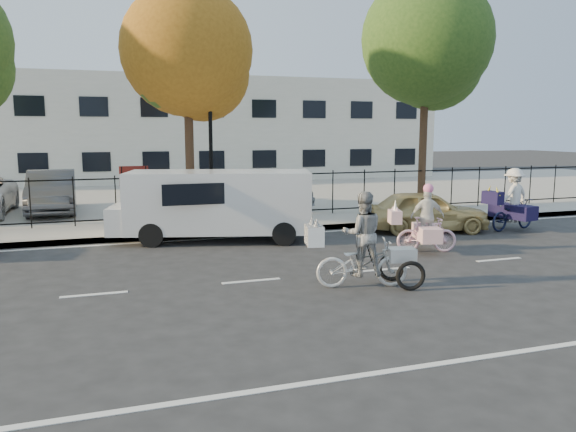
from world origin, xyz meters
name	(u,v)px	position (x,y,z in m)	size (l,w,h in m)	color
ground	(251,281)	(0.00, 0.00, 0.00)	(120.00, 120.00, 0.00)	#333334
road_markings	(251,281)	(0.00, 0.00, 0.01)	(60.00, 9.52, 0.01)	silver
curb	(207,234)	(0.00, 5.05, 0.07)	(60.00, 0.10, 0.15)	#A8A399
sidewalk	(200,228)	(0.00, 6.10, 0.07)	(60.00, 2.20, 0.15)	#A8A399
parking_lot	(167,196)	(0.00, 15.00, 0.07)	(60.00, 15.60, 0.15)	#A8A399
iron_fence	(194,197)	(0.00, 7.20, 0.90)	(58.00, 0.06, 1.50)	black
building	(147,130)	(0.00, 25.00, 3.00)	(34.00, 10.00, 6.00)	silver
lamppost	(210,127)	(0.50, 6.80, 3.11)	(0.36, 0.36, 4.33)	black
street_sign	(134,184)	(-1.85, 6.80, 1.42)	(0.85, 0.06, 1.80)	black
zebra_trike	(362,251)	(1.94, -1.06, 0.72)	(2.18, 1.17, 1.86)	silver
unicorn_bike	(426,227)	(4.81, 1.28, 0.64)	(1.74, 1.26, 1.72)	#FEC1D9
bull_bike	(512,206)	(9.01, 3.19, 0.75)	(2.09, 1.46, 1.89)	black
white_van	(216,203)	(0.16, 4.40, 1.05)	(5.73, 3.03, 1.91)	white
gold_sedan	(426,211)	(6.38, 3.80, 0.62)	(1.47, 3.65, 1.24)	tan
lot_car_c	(52,192)	(-4.47, 10.52, 0.89)	(1.56, 4.47, 1.47)	#4D4F55
lot_car_d	(269,188)	(3.24, 9.72, 0.84)	(1.64, 4.08, 1.39)	#AAADB2
tree_mid	(191,57)	(0.07, 7.49, 5.27)	(4.10, 4.10, 7.52)	#442D1D
tree_east	(429,47)	(8.51, 7.36, 5.95)	(4.63, 4.63, 8.49)	#442D1D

